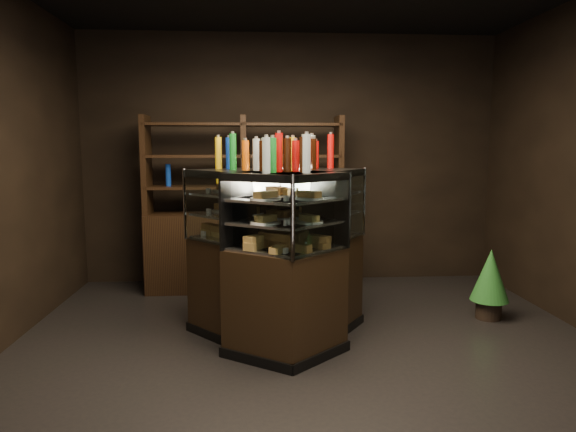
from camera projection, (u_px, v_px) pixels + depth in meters
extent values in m
plane|color=black|center=(313.00, 360.00, 4.00)|extent=(5.00, 5.00, 0.00)
cube|color=black|center=(290.00, 159.00, 6.28)|extent=(5.00, 0.02, 3.00)
cube|color=black|center=(425.00, 206.00, 1.33)|extent=(5.00, 0.02, 3.00)
cube|color=black|center=(298.00, 291.00, 4.41)|extent=(1.28, 1.45, 0.85)
cube|color=black|center=(298.00, 334.00, 4.46)|extent=(1.32, 1.49, 0.08)
cube|color=black|center=(298.00, 174.00, 4.27)|extent=(1.28, 1.45, 0.06)
cube|color=silver|center=(298.00, 241.00, 4.35)|extent=(1.21, 1.37, 0.02)
cube|color=silver|center=(298.00, 217.00, 4.32)|extent=(1.21, 1.37, 0.02)
cube|color=silver|center=(298.00, 196.00, 4.30)|extent=(1.21, 1.37, 0.02)
cube|color=white|center=(334.00, 209.00, 4.14)|extent=(0.75, 1.08, 0.60)
cylinder|color=silver|center=(364.00, 202.00, 4.70)|extent=(0.03, 0.03, 0.62)
cylinder|color=silver|center=(293.00, 218.00, 3.59)|extent=(0.03, 0.03, 0.62)
cube|color=black|center=(264.00, 292.00, 4.37)|extent=(1.36, 1.41, 0.85)
cube|color=black|center=(264.00, 335.00, 4.42)|extent=(1.40, 1.45, 0.08)
cube|color=black|center=(263.00, 174.00, 4.23)|extent=(1.36, 1.41, 0.06)
cube|color=silver|center=(263.00, 241.00, 4.31)|extent=(1.29, 1.33, 0.02)
cube|color=silver|center=(263.00, 218.00, 4.28)|extent=(1.29, 1.33, 0.02)
cube|color=silver|center=(263.00, 196.00, 4.26)|extent=(1.29, 1.33, 0.02)
cube|color=white|center=(232.00, 211.00, 4.03)|extent=(0.88, 0.98, 0.60)
cylinder|color=silver|center=(293.00, 218.00, 3.59)|extent=(0.03, 0.03, 0.62)
cylinder|color=silver|center=(185.00, 204.00, 4.49)|extent=(0.03, 0.03, 0.62)
cube|color=#B68741|center=(266.00, 247.00, 3.86)|extent=(0.18, 0.20, 0.06)
cube|color=#B68741|center=(277.00, 244.00, 3.99)|extent=(0.18, 0.20, 0.06)
cube|color=#B68741|center=(287.00, 241.00, 4.13)|extent=(0.18, 0.20, 0.06)
cube|color=#B68741|center=(297.00, 238.00, 4.26)|extent=(0.18, 0.20, 0.06)
cube|color=#B68741|center=(306.00, 235.00, 4.39)|extent=(0.18, 0.20, 0.06)
cube|color=#B68741|center=(314.00, 233.00, 4.53)|extent=(0.18, 0.20, 0.06)
cube|color=#B68741|center=(322.00, 230.00, 4.66)|extent=(0.18, 0.20, 0.06)
cube|color=#B68741|center=(330.00, 228.00, 4.79)|extent=(0.18, 0.20, 0.06)
cylinder|color=white|center=(266.00, 222.00, 3.90)|extent=(0.24, 0.24, 0.02)
cube|color=#B68741|center=(266.00, 218.00, 3.89)|extent=(0.17, 0.19, 0.05)
cylinder|color=white|center=(288.00, 217.00, 4.18)|extent=(0.24, 0.24, 0.02)
cube|color=#B68741|center=(288.00, 213.00, 4.17)|extent=(0.17, 0.19, 0.05)
cylinder|color=white|center=(307.00, 213.00, 4.46)|extent=(0.24, 0.24, 0.02)
cube|color=#B68741|center=(308.00, 209.00, 4.46)|extent=(0.17, 0.19, 0.05)
cylinder|color=white|center=(325.00, 209.00, 4.74)|extent=(0.24, 0.24, 0.02)
cube|color=#B68741|center=(325.00, 205.00, 4.74)|extent=(0.17, 0.19, 0.05)
cylinder|color=white|center=(266.00, 199.00, 3.87)|extent=(0.24, 0.24, 0.02)
cube|color=#B68741|center=(266.00, 194.00, 3.87)|extent=(0.17, 0.19, 0.05)
cylinder|color=white|center=(288.00, 195.00, 4.15)|extent=(0.24, 0.24, 0.02)
cube|color=#B68741|center=(288.00, 191.00, 4.15)|extent=(0.17, 0.19, 0.05)
cylinder|color=white|center=(308.00, 192.00, 4.44)|extent=(0.24, 0.24, 0.02)
cube|color=#B68741|center=(308.00, 188.00, 4.43)|extent=(0.17, 0.19, 0.05)
cylinder|color=white|center=(325.00, 190.00, 4.72)|extent=(0.24, 0.24, 0.02)
cube|color=#B68741|center=(325.00, 186.00, 4.71)|extent=(0.17, 0.19, 0.05)
cube|color=#B68741|center=(219.00, 230.00, 4.66)|extent=(0.19, 0.19, 0.06)
cube|color=#B68741|center=(230.00, 232.00, 4.55)|extent=(0.19, 0.19, 0.06)
cube|color=#B68741|center=(242.00, 234.00, 4.44)|extent=(0.19, 0.19, 0.06)
cube|color=#B68741|center=(254.00, 236.00, 4.34)|extent=(0.19, 0.19, 0.06)
cube|color=#B68741|center=(267.00, 239.00, 4.23)|extent=(0.19, 0.19, 0.06)
cube|color=#B68741|center=(280.00, 241.00, 4.12)|extent=(0.19, 0.19, 0.06)
cube|color=#B68741|center=(294.00, 244.00, 4.01)|extent=(0.19, 0.19, 0.06)
cube|color=#B68741|center=(309.00, 246.00, 3.90)|extent=(0.19, 0.19, 0.06)
cylinder|color=white|center=(226.00, 211.00, 4.62)|extent=(0.24, 0.24, 0.02)
cube|color=#B68741|center=(226.00, 207.00, 4.62)|extent=(0.18, 0.18, 0.05)
cylinder|color=white|center=(250.00, 214.00, 4.39)|extent=(0.24, 0.24, 0.02)
cube|color=#B68741|center=(250.00, 210.00, 4.39)|extent=(0.18, 0.18, 0.05)
cylinder|color=white|center=(277.00, 218.00, 4.17)|extent=(0.24, 0.24, 0.02)
cube|color=#B68741|center=(277.00, 213.00, 4.16)|extent=(0.18, 0.18, 0.05)
cylinder|color=white|center=(307.00, 222.00, 3.94)|extent=(0.24, 0.24, 0.02)
cube|color=#B68741|center=(307.00, 217.00, 3.93)|extent=(0.18, 0.18, 0.05)
cylinder|color=white|center=(225.00, 191.00, 4.60)|extent=(0.24, 0.24, 0.02)
cube|color=#B68741|center=(225.00, 187.00, 4.59)|extent=(0.18, 0.18, 0.05)
cylinder|color=white|center=(250.00, 193.00, 4.37)|extent=(0.24, 0.24, 0.02)
cube|color=#B68741|center=(250.00, 189.00, 4.37)|extent=(0.18, 0.18, 0.05)
cylinder|color=white|center=(277.00, 195.00, 4.14)|extent=(0.24, 0.24, 0.02)
cube|color=#B68741|center=(277.00, 191.00, 4.14)|extent=(0.18, 0.18, 0.05)
cylinder|color=white|center=(307.00, 198.00, 3.91)|extent=(0.24, 0.24, 0.02)
cube|color=#B68741|center=(307.00, 194.00, 3.91)|extent=(0.18, 0.18, 0.05)
cylinder|color=yellow|center=(262.00, 154.00, 3.78)|extent=(0.06, 0.06, 0.28)
cylinder|color=silver|center=(262.00, 134.00, 3.76)|extent=(0.03, 0.03, 0.02)
cylinder|color=black|center=(271.00, 154.00, 3.89)|extent=(0.06, 0.06, 0.28)
cylinder|color=silver|center=(270.00, 134.00, 3.87)|extent=(0.03, 0.03, 0.02)
cylinder|color=#0F38B2|center=(279.00, 154.00, 3.99)|extent=(0.06, 0.06, 0.28)
cylinder|color=silver|center=(279.00, 135.00, 3.97)|extent=(0.03, 0.03, 0.02)
cylinder|color=#D8590A|center=(287.00, 154.00, 4.09)|extent=(0.06, 0.06, 0.28)
cylinder|color=silver|center=(287.00, 135.00, 4.07)|extent=(0.03, 0.03, 0.02)
cylinder|color=silver|center=(295.00, 154.00, 4.20)|extent=(0.06, 0.06, 0.28)
cylinder|color=silver|center=(295.00, 135.00, 4.18)|extent=(0.03, 0.03, 0.02)
cylinder|color=#B20C0A|center=(302.00, 154.00, 4.30)|extent=(0.06, 0.06, 0.28)
cylinder|color=silver|center=(302.00, 135.00, 4.28)|extent=(0.03, 0.03, 0.02)
cylinder|color=#147223|center=(309.00, 153.00, 4.41)|extent=(0.06, 0.06, 0.28)
cylinder|color=silver|center=(309.00, 136.00, 4.39)|extent=(0.03, 0.03, 0.02)
cylinder|color=yellow|center=(315.00, 153.00, 4.51)|extent=(0.06, 0.06, 0.28)
cylinder|color=silver|center=(315.00, 136.00, 4.49)|extent=(0.03, 0.03, 0.02)
cylinder|color=black|center=(322.00, 153.00, 4.61)|extent=(0.06, 0.06, 0.28)
cylinder|color=silver|center=(322.00, 136.00, 4.59)|extent=(0.03, 0.03, 0.02)
cylinder|color=#0F38B2|center=(328.00, 153.00, 4.72)|extent=(0.06, 0.06, 0.28)
cylinder|color=silver|center=(328.00, 137.00, 4.70)|extent=(0.03, 0.03, 0.02)
cylinder|color=yellow|center=(221.00, 153.00, 4.59)|extent=(0.06, 0.06, 0.28)
cylinder|color=silver|center=(221.00, 136.00, 4.57)|extent=(0.03, 0.03, 0.02)
cylinder|color=black|center=(230.00, 153.00, 4.51)|extent=(0.06, 0.06, 0.28)
cylinder|color=silver|center=(229.00, 136.00, 4.49)|extent=(0.03, 0.03, 0.02)
cylinder|color=#0F38B2|center=(239.00, 153.00, 4.42)|extent=(0.06, 0.06, 0.28)
cylinder|color=silver|center=(238.00, 136.00, 4.40)|extent=(0.03, 0.03, 0.02)
cylinder|color=#D8590A|center=(248.00, 154.00, 4.34)|extent=(0.06, 0.06, 0.28)
cylinder|color=silver|center=(248.00, 136.00, 4.32)|extent=(0.03, 0.03, 0.02)
cylinder|color=silver|center=(258.00, 154.00, 4.25)|extent=(0.06, 0.06, 0.28)
cylinder|color=silver|center=(258.00, 135.00, 4.23)|extent=(0.03, 0.03, 0.02)
cylinder|color=#B20C0A|center=(268.00, 154.00, 4.17)|extent=(0.06, 0.06, 0.28)
cylinder|color=silver|center=(268.00, 135.00, 4.15)|extent=(0.03, 0.03, 0.02)
cylinder|color=#147223|center=(278.00, 154.00, 4.09)|extent=(0.06, 0.06, 0.28)
cylinder|color=silver|center=(278.00, 135.00, 4.07)|extent=(0.03, 0.03, 0.02)
cylinder|color=yellow|center=(289.00, 154.00, 4.00)|extent=(0.06, 0.06, 0.28)
cylinder|color=silver|center=(289.00, 135.00, 3.98)|extent=(0.03, 0.03, 0.02)
cylinder|color=black|center=(301.00, 154.00, 3.92)|extent=(0.06, 0.06, 0.28)
cylinder|color=silver|center=(301.00, 134.00, 3.90)|extent=(0.03, 0.03, 0.02)
cylinder|color=#0F38B2|center=(313.00, 154.00, 3.83)|extent=(0.06, 0.06, 0.28)
cylinder|color=silver|center=(313.00, 134.00, 3.81)|extent=(0.03, 0.03, 0.02)
cylinder|color=black|center=(488.00, 309.00, 4.97)|extent=(0.24, 0.24, 0.18)
cone|color=#195A26|center=(490.00, 275.00, 4.92)|extent=(0.36, 0.36, 0.50)
cone|color=#195A26|center=(491.00, 258.00, 4.90)|extent=(0.28, 0.28, 0.35)
cube|color=black|center=(245.00, 252.00, 5.94)|extent=(2.23, 0.44, 0.90)
cube|color=black|center=(146.00, 165.00, 5.72)|extent=(0.06, 0.38, 1.10)
cube|color=black|center=(244.00, 165.00, 5.80)|extent=(0.06, 0.38, 1.10)
cube|color=black|center=(339.00, 165.00, 5.88)|extent=(0.06, 0.38, 1.10)
cube|color=black|center=(244.00, 187.00, 5.84)|extent=(2.19, 0.39, 0.03)
cube|color=black|center=(244.00, 156.00, 5.79)|extent=(2.19, 0.39, 0.03)
cube|color=black|center=(243.00, 125.00, 5.74)|extent=(2.19, 0.39, 0.03)
cylinder|color=yellow|center=(168.00, 176.00, 5.76)|extent=(0.06, 0.06, 0.22)
cylinder|color=black|center=(219.00, 176.00, 5.80)|extent=(0.06, 0.06, 0.22)
cylinder|color=#0F38B2|center=(269.00, 176.00, 5.84)|extent=(0.06, 0.06, 0.22)
cylinder|color=#D8590A|center=(318.00, 176.00, 5.88)|extent=(0.06, 0.06, 0.22)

